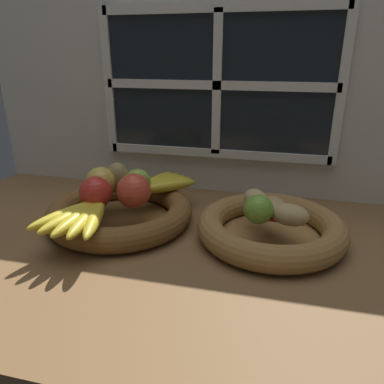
% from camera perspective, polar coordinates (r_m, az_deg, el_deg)
% --- Properties ---
extents(ground_plane, '(1.40, 0.90, 0.03)m').
position_cam_1_polar(ground_plane, '(0.86, 0.21, -7.24)').
color(ground_plane, brown).
extents(back_wall, '(1.40, 0.05, 0.55)m').
position_cam_1_polar(back_wall, '(1.06, 4.12, 14.74)').
color(back_wall, silver).
rests_on(back_wall, ground_plane).
extents(fruit_bowl_left, '(0.35, 0.35, 0.06)m').
position_cam_1_polar(fruit_bowl_left, '(0.91, -11.16, -3.16)').
color(fruit_bowl_left, brown).
rests_on(fruit_bowl_left, ground_plane).
extents(fruit_bowl_right, '(0.33, 0.33, 0.06)m').
position_cam_1_polar(fruit_bowl_right, '(0.83, 12.23, -5.57)').
color(fruit_bowl_right, olive).
rests_on(fruit_bowl_right, ground_plane).
extents(apple_red_right, '(0.08, 0.08, 0.08)m').
position_cam_1_polar(apple_red_right, '(0.84, -9.10, 0.18)').
color(apple_red_right, '#CC422D').
rests_on(apple_red_right, fruit_bowl_left).
extents(apple_red_front, '(0.07, 0.07, 0.07)m').
position_cam_1_polar(apple_red_front, '(0.86, -14.85, -0.06)').
color(apple_red_front, red).
rests_on(apple_red_front, fruit_bowl_left).
extents(apple_golden_left, '(0.08, 0.08, 0.08)m').
position_cam_1_polar(apple_golden_left, '(0.93, -14.05, 1.53)').
color(apple_golden_left, gold).
rests_on(apple_golden_left, fruit_bowl_left).
extents(apple_green_back, '(0.07, 0.07, 0.07)m').
position_cam_1_polar(apple_green_back, '(0.92, -8.48, 1.58)').
color(apple_green_back, '#8CAD3D').
rests_on(apple_green_back, fruit_bowl_left).
extents(pear_brown, '(0.08, 0.08, 0.08)m').
position_cam_1_polar(pear_brown, '(0.94, -11.55, 2.15)').
color(pear_brown, olive).
rests_on(pear_brown, fruit_bowl_left).
extents(banana_bunch_front, '(0.16, 0.20, 0.03)m').
position_cam_1_polar(banana_bunch_front, '(0.80, -17.05, -3.69)').
color(banana_bunch_front, gold).
rests_on(banana_bunch_front, fruit_bowl_left).
extents(banana_bunch_back, '(0.15, 0.18, 0.03)m').
position_cam_1_polar(banana_bunch_back, '(0.96, -4.87, 1.27)').
color(banana_bunch_back, gold).
rests_on(banana_bunch_back, fruit_bowl_left).
extents(potato_small, '(0.09, 0.07, 0.05)m').
position_cam_1_polar(potato_small, '(0.78, 15.02, -3.43)').
color(potato_small, tan).
rests_on(potato_small, fruit_bowl_right).
extents(potato_oblong, '(0.08, 0.09, 0.05)m').
position_cam_1_polar(potato_oblong, '(0.84, 9.89, -1.15)').
color(potato_oblong, tan).
rests_on(potato_oblong, fruit_bowl_right).
extents(potato_large, '(0.08, 0.09, 0.04)m').
position_cam_1_polar(potato_large, '(0.81, 12.51, -2.29)').
color(potato_large, '#A38451').
rests_on(potato_large, fruit_bowl_right).
extents(lime_near, '(0.06, 0.06, 0.06)m').
position_cam_1_polar(lime_near, '(0.77, 10.33, -2.68)').
color(lime_near, '#6B9E33').
rests_on(lime_near, fruit_bowl_right).
extents(chili_pepper, '(0.11, 0.04, 0.02)m').
position_cam_1_polar(chili_pepper, '(0.78, 13.92, -4.43)').
color(chili_pepper, red).
rests_on(chili_pepper, fruit_bowl_right).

